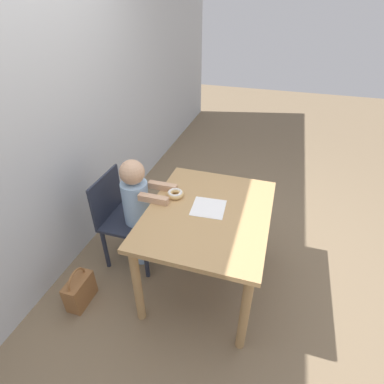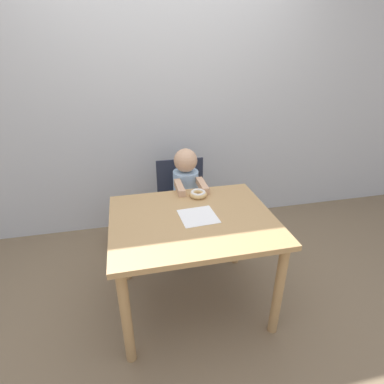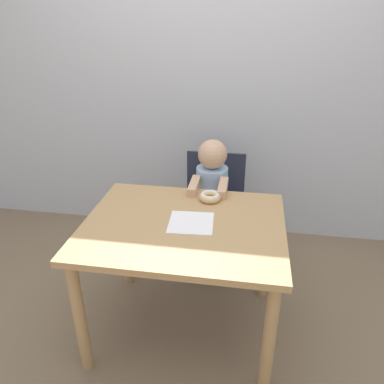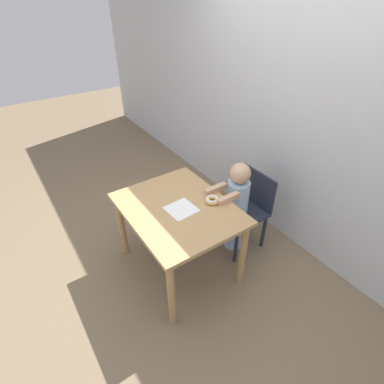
{
  "view_description": "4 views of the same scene",
  "coord_description": "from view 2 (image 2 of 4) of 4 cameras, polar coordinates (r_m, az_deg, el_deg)",
  "views": [
    {
      "loc": [
        -1.6,
        -0.38,
        1.98
      ],
      "look_at": [
        0.02,
        0.13,
        0.84
      ],
      "focal_mm": 28.0,
      "sensor_mm": 36.0,
      "label": 1
    },
    {
      "loc": [
        -0.36,
        -1.59,
        1.7
      ],
      "look_at": [
        0.02,
        0.13,
        0.84
      ],
      "focal_mm": 28.0,
      "sensor_mm": 36.0,
      "label": 2
    },
    {
      "loc": [
        0.31,
        -1.64,
        1.7
      ],
      "look_at": [
        0.02,
        0.13,
        0.84
      ],
      "focal_mm": 35.0,
      "sensor_mm": 36.0,
      "label": 3
    },
    {
      "loc": [
        1.7,
        -1.01,
        2.26
      ],
      "look_at": [
        0.02,
        0.13,
        0.84
      ],
      "focal_mm": 28.0,
      "sensor_mm": 36.0,
      "label": 4
    }
  ],
  "objects": [
    {
      "name": "ground_plane",
      "position": [
        2.35,
        0.12,
        -20.02
      ],
      "size": [
        12.0,
        12.0,
        0.0
      ],
      "primitive_type": "plane",
      "color": "#7A664C"
    },
    {
      "name": "handbag",
      "position": [
        2.91,
        -12.92,
        -7.38
      ],
      "size": [
        0.24,
        0.12,
        0.33
      ],
      "color": "brown",
      "rests_on": "ground_plane"
    },
    {
      "name": "donut",
      "position": [
        2.15,
        1.18,
        -0.32
      ],
      "size": [
        0.13,
        0.13,
        0.04
      ],
      "color": "#DBB270",
      "rests_on": "dining_table"
    },
    {
      "name": "chair",
      "position": [
        2.67,
        -1.64,
        -2.28
      ],
      "size": [
        0.42,
        0.43,
        0.8
      ],
      "color": "#232838",
      "rests_on": "ground_plane"
    },
    {
      "name": "dining_table",
      "position": [
        1.96,
        0.13,
        -7.56
      ],
      "size": [
        1.04,
        0.84,
        0.72
      ],
      "color": "tan",
      "rests_on": "ground_plane"
    },
    {
      "name": "wall_back",
      "position": [
        2.85,
        -5.46,
        17.0
      ],
      "size": [
        8.0,
        0.05,
        2.5
      ],
      "color": "silver",
      "rests_on": "ground_plane"
    },
    {
      "name": "child_figure",
      "position": [
        2.52,
        -1.13,
        -1.74
      ],
      "size": [
        0.23,
        0.41,
        0.97
      ],
      "color": "#99BCE0",
      "rests_on": "ground_plane"
    },
    {
      "name": "napkin",
      "position": [
        1.92,
        1.18,
        -4.64
      ],
      "size": [
        0.24,
        0.24,
        0.0
      ],
      "color": "white",
      "rests_on": "dining_table"
    }
  ]
}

